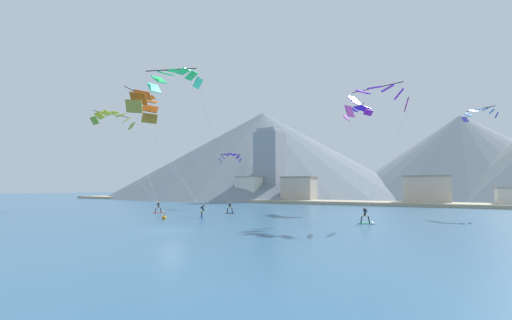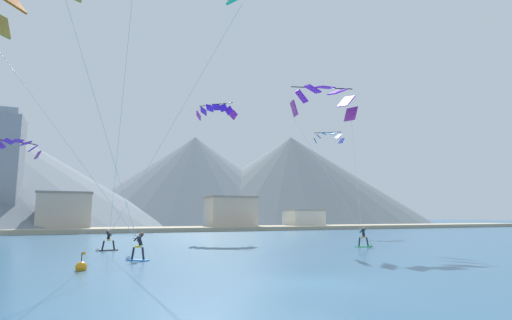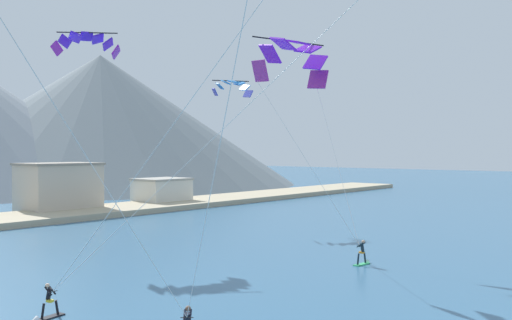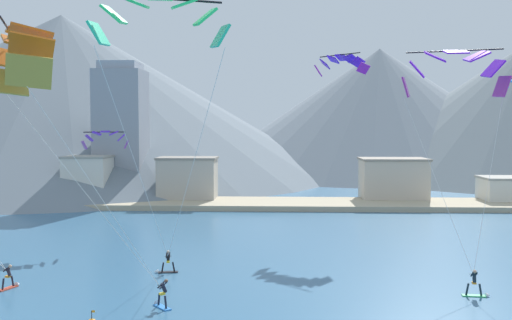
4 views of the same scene
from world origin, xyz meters
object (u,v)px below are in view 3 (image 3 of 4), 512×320
at_px(kitesurfer_far_left, 363,256).
at_px(parafoil_kite_distant_high_outer, 87,42).
at_px(kitesurfer_near_lead, 46,309).
at_px(parafoil_kite_far_left, 294,58).
at_px(parafoil_kite_distant_mid_solo, 232,86).

relative_size(kitesurfer_far_left, parafoil_kite_distant_high_outer, 0.32).
xyz_separation_m(kitesurfer_near_lead, parafoil_kite_far_left, (21.15, 1.05, 14.52)).
height_order(kitesurfer_near_lead, parafoil_kite_distant_mid_solo, parafoil_kite_distant_mid_solo).
relative_size(parafoil_kite_far_left, parafoil_kite_distant_high_outer, 2.63).
relative_size(parafoil_kite_far_left, parafoil_kite_distant_mid_solo, 3.14).
relative_size(kitesurfer_near_lead, parafoil_kite_far_left, 0.12).
bearing_deg(kitesurfer_far_left, kitesurfer_near_lead, 166.33).
bearing_deg(parafoil_kite_distant_high_outer, kitesurfer_far_left, -75.78).
bearing_deg(parafoil_kite_distant_high_outer, kitesurfer_near_lead, -127.98).
xyz_separation_m(kitesurfer_far_left, parafoil_kite_distant_high_outer, (-6.12, 24.13, 16.89)).
height_order(kitesurfer_far_left, parafoil_kite_distant_mid_solo, parafoil_kite_distant_mid_solo).
bearing_deg(kitesurfer_near_lead, kitesurfer_far_left, -13.67).
bearing_deg(kitesurfer_far_left, parafoil_kite_far_left, 88.30).
bearing_deg(parafoil_kite_far_left, kitesurfer_near_lead, -177.15).
height_order(kitesurfer_far_left, parafoil_kite_far_left, parafoil_kite_far_left).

